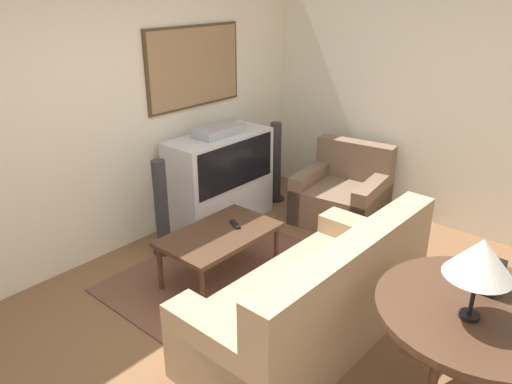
# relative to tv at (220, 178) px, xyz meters

# --- Properties ---
(ground_plane) EXTENTS (12.00, 12.00, 0.00)m
(ground_plane) POSITION_rel_tv_xyz_m (-1.11, -1.76, -0.50)
(ground_plane) COLOR brown
(wall_back) EXTENTS (12.00, 0.10, 2.70)m
(wall_back) POSITION_rel_tv_xyz_m (-1.09, 0.37, 0.85)
(wall_back) COLOR beige
(wall_back) RESTS_ON ground_plane
(wall_right) EXTENTS (0.06, 12.00, 2.70)m
(wall_right) POSITION_rel_tv_xyz_m (1.52, -1.76, 0.85)
(wall_right) COLOR beige
(wall_right) RESTS_ON ground_plane
(area_rug) EXTENTS (1.93, 1.59, 0.01)m
(area_rug) POSITION_rel_tv_xyz_m (-0.76, -0.86, -0.50)
(area_rug) COLOR brown
(area_rug) RESTS_ON ground_plane
(tv) EXTENTS (1.17, 0.49, 1.07)m
(tv) POSITION_rel_tv_xyz_m (0.00, 0.00, 0.00)
(tv) COLOR silver
(tv) RESTS_ON ground_plane
(couch) EXTENTS (1.97, 0.91, 0.91)m
(couch) POSITION_rel_tv_xyz_m (-0.93, -1.88, -0.19)
(couch) COLOR tan
(couch) RESTS_ON ground_plane
(armchair) EXTENTS (0.96, 0.98, 0.81)m
(armchair) POSITION_rel_tv_xyz_m (0.93, -0.95, -0.23)
(armchair) COLOR brown
(armchair) RESTS_ON ground_plane
(coffee_table) EXTENTS (1.01, 0.61, 0.46)m
(coffee_table) POSITION_rel_tv_xyz_m (-0.82, -0.80, -0.09)
(coffee_table) COLOR #472D1E
(coffee_table) RESTS_ON ground_plane
(console_table) EXTENTS (1.13, 1.13, 0.77)m
(console_table) POSITION_rel_tv_xyz_m (-0.93, -2.95, 0.20)
(console_table) COLOR #472D1E
(console_table) RESTS_ON ground_plane
(table_lamp) EXTENTS (0.35, 0.35, 0.48)m
(table_lamp) POSITION_rel_tv_xyz_m (-1.05, -2.93, 0.63)
(table_lamp) COLOR black
(table_lamp) RESTS_ON console_table
(mantel_clock) EXTENTS (0.18, 0.10, 0.18)m
(mantel_clock) POSITION_rel_tv_xyz_m (-0.71, -2.93, 0.36)
(mantel_clock) COLOR black
(mantel_clock) RESTS_ON console_table
(remote) EXTENTS (0.11, 0.16, 0.02)m
(remote) POSITION_rel_tv_xyz_m (-0.63, -0.81, -0.03)
(remote) COLOR black
(remote) RESTS_ON coffee_table
(speaker_tower_left) EXTENTS (0.22, 0.22, 0.95)m
(speaker_tower_left) POSITION_rel_tv_xyz_m (-0.85, -0.07, -0.06)
(speaker_tower_left) COLOR black
(speaker_tower_left) RESTS_ON ground_plane
(speaker_tower_right) EXTENTS (0.22, 0.22, 0.95)m
(speaker_tower_right) POSITION_rel_tv_xyz_m (0.85, -0.07, -0.06)
(speaker_tower_right) COLOR black
(speaker_tower_right) RESTS_ON ground_plane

